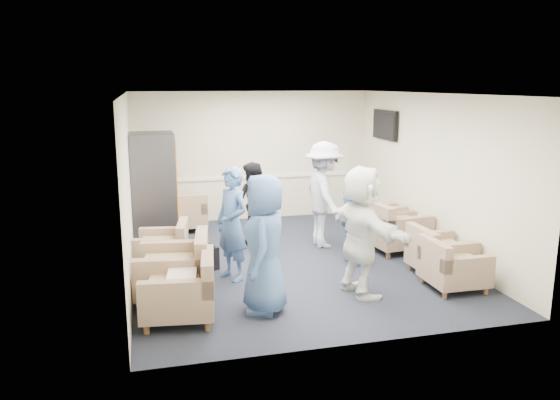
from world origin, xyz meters
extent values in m
plane|color=black|center=(0.00, 0.00, 0.00)|extent=(6.00, 6.00, 0.00)
plane|color=silver|center=(0.00, 0.00, 2.70)|extent=(6.00, 6.00, 0.00)
cube|color=beige|center=(0.00, 3.00, 1.35)|extent=(5.00, 0.02, 2.70)
cube|color=beige|center=(0.00, -3.00, 1.35)|extent=(5.00, 0.02, 2.70)
cube|color=beige|center=(-2.50, 0.00, 1.35)|extent=(0.02, 6.00, 2.70)
cube|color=beige|center=(2.50, 0.00, 1.35)|extent=(0.02, 6.00, 2.70)
cube|color=silver|center=(0.00, 2.98, 0.90)|extent=(4.98, 0.04, 0.06)
cube|color=black|center=(2.44, 1.80, 2.05)|extent=(0.07, 1.00, 0.58)
cube|color=black|center=(2.40, 1.80, 2.05)|extent=(0.01, 0.92, 0.50)
cube|color=#46464D|center=(2.48, 1.80, 1.90)|extent=(0.04, 0.10, 0.25)
cube|color=#886D57|center=(-1.93, -1.85, 0.27)|extent=(0.98, 0.98, 0.29)
cube|color=olive|center=(-1.93, -1.85, 0.46)|extent=(0.67, 0.64, 0.10)
cube|color=#886D57|center=(-1.57, -1.90, 0.62)|extent=(0.25, 0.89, 0.41)
cube|color=#886D57|center=(-1.95, -1.14, 0.29)|extent=(1.06, 1.06, 0.31)
cube|color=olive|center=(-1.95, -1.14, 0.50)|extent=(0.73, 0.69, 0.11)
cube|color=#886D57|center=(-1.56, -1.20, 0.67)|extent=(0.28, 0.95, 0.44)
cube|color=#886D57|center=(-2.05, 0.17, 0.24)|extent=(0.90, 0.90, 0.26)
cube|color=olive|center=(-2.05, 0.17, 0.41)|extent=(0.62, 0.59, 0.09)
cube|color=#886D57|center=(-1.73, 0.12, 0.55)|extent=(0.25, 0.79, 0.37)
cube|color=#886D57|center=(1.93, -1.75, 0.24)|extent=(0.78, 0.78, 0.26)
cube|color=olive|center=(1.93, -1.75, 0.41)|extent=(0.54, 0.51, 0.09)
cube|color=#886D57|center=(1.60, -1.75, 0.55)|extent=(0.14, 0.78, 0.36)
cube|color=#886D57|center=(2.04, -1.19, 0.25)|extent=(0.82, 0.82, 0.26)
cube|color=olive|center=(2.04, -1.19, 0.42)|extent=(0.57, 0.53, 0.09)
cube|color=#886D57|center=(1.71, -1.20, 0.57)|extent=(0.15, 0.81, 0.38)
cube|color=#886D57|center=(1.94, 0.13, 0.28)|extent=(1.02, 1.02, 0.30)
cube|color=olive|center=(1.94, 0.13, 0.49)|extent=(0.70, 0.67, 0.11)
cube|color=#886D57|center=(1.56, 0.09, 0.65)|extent=(0.26, 0.93, 0.43)
cube|color=#886D57|center=(2.07, 0.81, 0.25)|extent=(0.86, 0.86, 0.27)
cube|color=olive|center=(2.07, 0.81, 0.43)|extent=(0.60, 0.56, 0.10)
cube|color=#886D57|center=(1.73, 0.79, 0.57)|extent=(0.18, 0.82, 0.38)
cube|color=#886D57|center=(-1.51, 2.39, 0.25)|extent=(0.82, 0.82, 0.27)
cube|color=olive|center=(-1.51, 2.39, 0.43)|extent=(0.53, 0.57, 0.10)
cube|color=#886D57|center=(-1.51, 2.05, 0.57)|extent=(0.82, 0.14, 0.38)
cube|color=#46464D|center=(-2.10, 1.83, 0.99)|extent=(0.78, 0.94, 1.98)
cube|color=#EA5A04|center=(-1.70, 1.83, 1.09)|extent=(0.02, 0.80, 1.59)
cube|color=black|center=(-1.70, 1.83, 0.26)|extent=(0.02, 0.47, 0.13)
cube|color=black|center=(-1.33, -0.11, 0.18)|extent=(0.30, 0.27, 0.36)
sphere|color=black|center=(-1.33, -0.11, 0.34)|extent=(0.18, 0.18, 0.18)
cube|color=beige|center=(-1.88, -1.85, 0.53)|extent=(0.41, 0.51, 0.13)
imported|color=#40629A|center=(-0.84, -1.84, 0.89)|extent=(0.79, 0.99, 1.77)
imported|color=#40629A|center=(-1.05, -0.58, 0.84)|extent=(0.65, 0.73, 1.68)
imported|color=black|center=(-0.44, 0.83, 0.76)|extent=(0.86, 0.93, 1.53)
imported|color=silver|center=(0.80, 0.67, 0.94)|extent=(0.72, 1.22, 1.87)
imported|color=#40629A|center=(0.92, -0.38, 0.78)|extent=(0.52, 0.96, 1.57)
imported|color=white|center=(0.56, -1.61, 0.90)|extent=(0.79, 1.73, 1.80)
camera|label=1|loc=(-2.27, -8.25, 2.86)|focal=35.00mm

